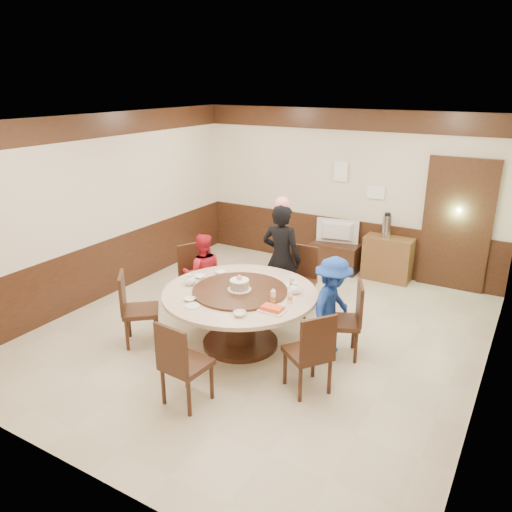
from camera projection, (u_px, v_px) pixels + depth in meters
The scene contains 31 objects.
room at pixel (262, 258), 6.44m from camera, with size 6.00×6.04×2.84m.
banquet_table at pixel (240, 307), 6.31m from camera, with size 1.95×1.95×0.78m.
chair_0 at pixel (342, 333), 6.15m from camera, with size 0.59×0.58×0.97m.
chair_1 at pixel (299, 292), 7.35m from camera, with size 0.47×0.48×0.97m.
chair_2 at pixel (197, 289), 7.43m from camera, with size 0.59×0.59×0.97m.
chair_3 at pixel (140, 321), 6.45m from camera, with size 0.62×0.62×0.97m.
chair_4 at pixel (186, 377), 5.23m from camera, with size 0.47×0.48×0.97m.
chair_5 at pixel (308, 366), 5.45m from camera, with size 0.62×0.62×0.97m.
person_standing at pixel (281, 259), 7.18m from camera, with size 0.60×0.39×1.64m, color black.
person_red at pixel (203, 273), 7.24m from camera, with size 0.58×0.45×1.19m, color #B11725.
person_blue at pixel (332, 307), 6.08m from camera, with size 0.82×0.47×1.28m, color #18389A.
birthday_cake at pixel (239, 285), 6.20m from camera, with size 0.30×0.30×0.20m.
teapot_left at pixel (190, 281), 6.42m from camera, with size 0.17×0.15×0.13m, color white.
teapot_right at pixel (295, 289), 6.16m from camera, with size 0.17×0.15×0.13m, color white.
bowl_0 at pixel (220, 272), 6.81m from camera, with size 0.14×0.14×0.04m, color white.
bowl_1 at pixel (240, 314), 5.59m from camera, with size 0.15×0.15×0.05m, color white.
bowl_2 at pixel (190, 299), 5.98m from camera, with size 0.14×0.14×0.03m, color white.
bowl_3 at pixel (281, 307), 5.78m from camera, with size 0.12×0.12×0.04m, color white.
bowl_4 at pixel (200, 277), 6.67m from camera, with size 0.15×0.15×0.04m, color white.
saucer_near at pixel (192, 306), 5.83m from camera, with size 0.18×0.18×0.01m, color white.
saucer_far at pixel (290, 285), 6.43m from camera, with size 0.18×0.18×0.01m, color white.
shrimp_platter at pixel (272, 309), 5.70m from camera, with size 0.30×0.20×0.06m.
bottle_0 at pixel (273, 297), 5.89m from camera, with size 0.06×0.06×0.16m, color white.
bottle_1 at pixel (290, 297), 5.89m from camera, with size 0.06×0.06×0.16m, color white.
bottle_2 at pixel (292, 283), 6.29m from camera, with size 0.06×0.06×0.16m, color white.
tv_stand at pixel (335, 257), 8.96m from camera, with size 0.85×0.45×0.50m, color #331B10.
television at pixel (337, 232), 8.80m from camera, with size 0.75×0.10×0.43m, color gray.
side_cabinet at pixel (388, 259), 8.50m from camera, with size 0.80×0.40×0.75m, color brown.
thermos at pixel (387, 226), 8.34m from camera, with size 0.15×0.15×0.38m, color silver.
notice_left at pixel (341, 171), 8.66m from camera, with size 0.25×0.00×0.35m, color white.
notice_right at pixel (376, 192), 8.45m from camera, with size 0.30×0.00×0.22m, color white.
Camera 1 is at (3.01, -5.25, 3.25)m, focal length 35.00 mm.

